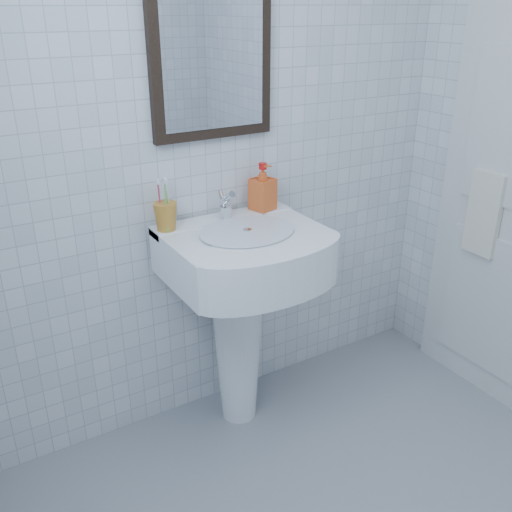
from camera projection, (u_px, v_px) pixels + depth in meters
wall_back at (220, 133)px, 2.28m from camera, size 2.20×0.02×2.50m
washbasin at (240, 295)px, 2.35m from camera, size 0.61×0.44×0.93m
faucet at (226, 207)px, 2.29m from camera, size 0.05×0.11×0.13m
toothbrush_cup at (166, 217)px, 2.18m from camera, size 0.10×0.10×0.11m
soap_dispenser at (263, 187)px, 2.38m from camera, size 0.11×0.11×0.20m
wall_mirror at (212, 55)px, 2.12m from camera, size 0.50×0.04×0.62m
towel_ring at (494, 174)px, 2.46m from camera, size 0.01×0.18×0.18m
hand_towel at (484, 214)px, 2.53m from camera, size 0.03×0.16×0.38m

